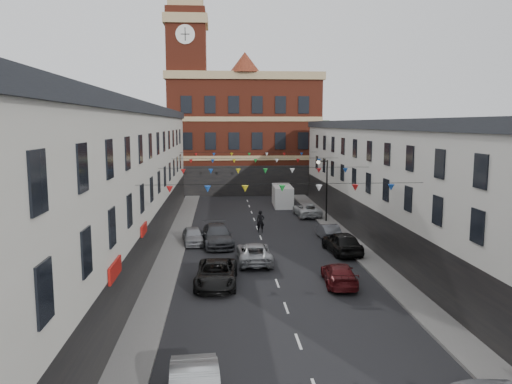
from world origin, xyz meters
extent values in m
plane|color=black|center=(0.00, 0.00, 0.00)|extent=(160.00, 160.00, 0.00)
cube|color=#605E5B|center=(-6.90, 2.00, 0.07)|extent=(1.80, 64.00, 0.15)
cube|color=#605E5B|center=(6.90, 2.00, 0.07)|extent=(1.80, 64.00, 0.15)
cube|color=beige|center=(-11.80, 1.00, 5.00)|extent=(8.00, 56.00, 10.00)
cube|color=black|center=(-11.80, 1.00, 10.35)|extent=(8.40, 56.00, 0.70)
cube|color=black|center=(-7.75, 1.00, 1.60)|extent=(0.12, 56.00, 3.20)
cube|color=beige|center=(11.80, 1.00, 4.50)|extent=(8.00, 56.00, 9.00)
cube|color=black|center=(11.80, 1.00, 9.35)|extent=(8.40, 56.00, 0.70)
cube|color=black|center=(7.75, 1.00, 1.60)|extent=(0.12, 56.00, 3.20)
cube|color=maroon|center=(0.00, 38.00, 7.50)|extent=(20.00, 12.00, 15.00)
cube|color=tan|center=(0.00, 38.00, 15.50)|extent=(20.60, 12.60, 1.00)
cone|color=maroon|center=(0.00, 33.00, 17.20)|extent=(4.00, 4.00, 2.60)
cube|color=maroon|center=(-7.50, 35.00, 12.00)|extent=(5.00, 5.00, 24.00)
cube|color=tan|center=(-7.50, 35.00, 22.50)|extent=(5.60, 5.60, 1.20)
cube|color=tan|center=(-7.50, 35.00, 24.60)|extent=(4.40, 4.40, 3.00)
cylinder|color=white|center=(-7.50, 32.45, 20.50)|extent=(2.40, 0.12, 2.40)
cube|color=#2E4C23|center=(-4.00, 62.00, 5.00)|extent=(40.00, 14.00, 10.00)
cylinder|color=black|center=(6.80, 14.00, 3.00)|extent=(0.14, 0.14, 6.00)
cylinder|color=black|center=(6.40, 14.00, 5.90)|extent=(0.90, 0.10, 0.10)
sphere|color=beige|center=(5.95, 14.00, 5.80)|extent=(0.36, 0.36, 0.36)
imported|color=black|center=(-3.60, -4.13, 0.71)|extent=(2.64, 5.25, 1.43)
imported|color=#37383D|center=(-3.60, 5.69, 0.79)|extent=(2.80, 5.66, 1.58)
imported|color=gray|center=(-5.50, 6.23, 0.67)|extent=(2.06, 4.08, 1.33)
imported|color=#531013|center=(3.60, -4.48, 0.63)|extent=(2.13, 4.50, 1.27)
imported|color=black|center=(5.50, 2.54, 0.82)|extent=(2.39, 4.96, 1.63)
imported|color=#52545A|center=(5.50, 7.12, 0.64)|extent=(1.50, 3.92, 1.28)
imported|color=silver|center=(5.50, 17.25, 0.69)|extent=(2.51, 5.05, 1.38)
imported|color=#A0A2A6|center=(-1.06, 0.61, 0.68)|extent=(2.30, 4.93, 1.37)
cube|color=white|center=(3.80, 23.83, 1.18)|extent=(2.23, 5.41, 2.36)
imported|color=black|center=(0.15, 10.05, 0.96)|extent=(0.73, 0.50, 1.93)
camera|label=1|loc=(-3.34, -32.42, 9.41)|focal=35.00mm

